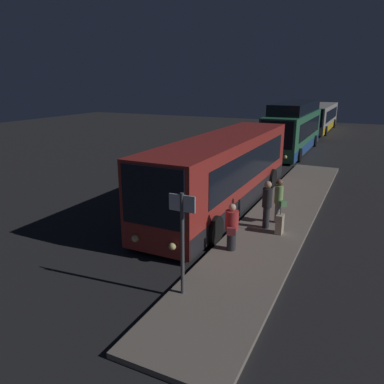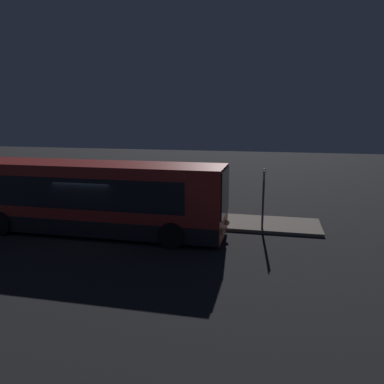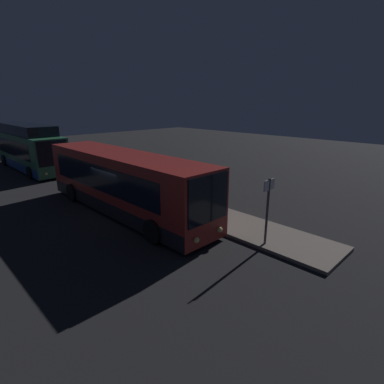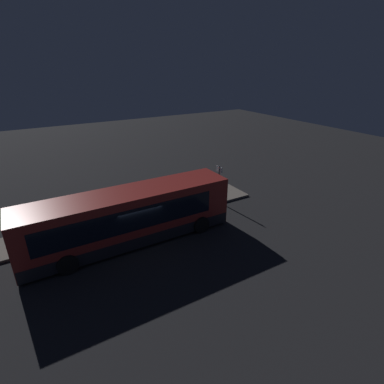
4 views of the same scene
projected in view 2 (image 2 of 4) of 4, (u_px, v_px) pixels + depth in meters
The scene contains 8 objects.
ground at pixel (96, 234), 16.81m from camera, with size 80.00×80.00×0.00m, color #232326.
platform at pixel (121, 215), 19.58m from camera, with size 20.00×2.62×0.15m.
bus_lead at pixel (89, 198), 16.72m from camera, with size 12.24×2.79×3.17m.
passenger_boarding at pixel (199, 206), 17.81m from camera, with size 0.68×0.54×1.59m.
passenger_waiting at pixel (154, 198), 18.77m from camera, with size 0.48×0.48×1.83m.
passenger_with_bags at pixel (142, 197), 19.20m from camera, with size 0.54×0.58×1.75m.
suitcase at pixel (163, 208), 19.40m from camera, with size 0.39×0.24×0.96m.
sign_post at pixel (263, 192), 16.77m from camera, with size 0.10×0.71×2.74m.
Camera 2 is at (7.73, -14.76, 5.24)m, focal length 35.00 mm.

